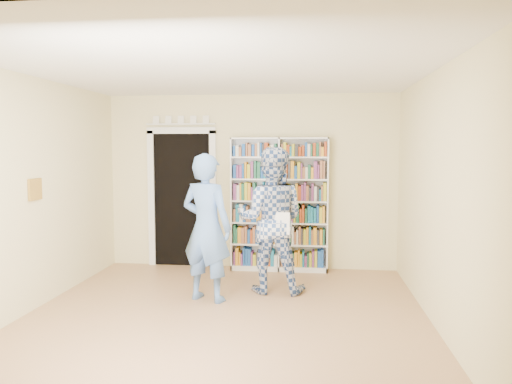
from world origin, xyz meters
TOP-DOWN VIEW (x-y plane):
  - floor at (0.00, 0.00)m, footprint 5.00×5.00m
  - ceiling at (0.00, 0.00)m, footprint 5.00×5.00m
  - wall_back at (0.00, 2.50)m, footprint 4.50×0.00m
  - wall_left at (-2.25, 0.00)m, footprint 0.00×5.00m
  - wall_right at (2.25, 0.00)m, footprint 0.00×5.00m
  - bookshelf at (0.46, 2.34)m, footprint 1.48×0.28m
  - doorway at (-1.10, 2.48)m, footprint 1.10×0.08m
  - wall_art at (-2.23, 0.20)m, footprint 0.03×0.25m
  - man_blue at (-0.33, 0.71)m, footprint 0.77×0.63m
  - man_plaid at (0.43, 1.19)m, footprint 0.95×0.75m
  - paper_sheet at (0.58, 0.92)m, footprint 0.20×0.03m

SIDE VIEW (x-z plane):
  - floor at x=0.00m, z-range 0.00..0.00m
  - man_blue at x=-0.33m, z-range 0.00..1.81m
  - paper_sheet at x=0.58m, z-range 0.80..1.08m
  - man_plaid at x=0.43m, z-range 0.00..1.89m
  - bookshelf at x=0.46m, z-range 0.01..2.04m
  - doorway at x=-1.10m, z-range -0.04..2.39m
  - wall_back at x=0.00m, z-range -0.90..3.60m
  - wall_left at x=-2.25m, z-range -1.15..3.85m
  - wall_right at x=2.25m, z-range -1.15..3.85m
  - wall_art at x=-2.23m, z-range 1.27..1.52m
  - ceiling at x=0.00m, z-range 2.70..2.70m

